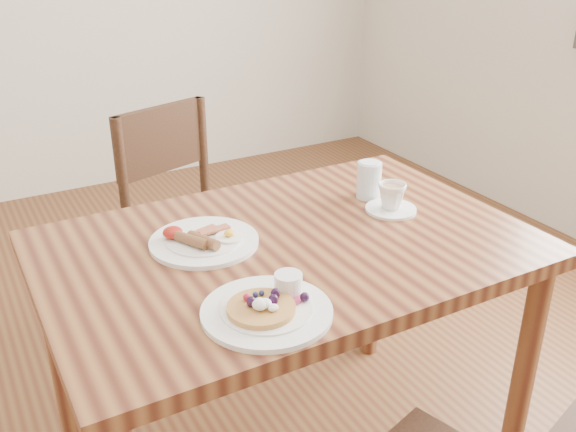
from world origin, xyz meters
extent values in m
cube|color=brown|center=(0.00, 0.00, 0.73)|extent=(1.20, 0.80, 0.04)
cylinder|color=brown|center=(0.54, -0.34, 0.35)|extent=(0.06, 0.06, 0.71)
cylinder|color=brown|center=(0.54, 0.34, 0.35)|extent=(0.06, 0.06, 0.71)
cylinder|color=brown|center=(-0.54, 0.34, 0.35)|extent=(0.06, 0.06, 0.71)
cube|color=#3F2416|center=(0.04, 0.72, 0.45)|extent=(0.53, 0.53, 0.04)
cylinder|color=#3F2416|center=(-0.08, 0.49, 0.21)|extent=(0.04, 0.04, 0.43)
cylinder|color=#3F2416|center=(0.27, 0.60, 0.21)|extent=(0.04, 0.04, 0.43)
cylinder|color=#3F2416|center=(-0.19, 0.84, 0.21)|extent=(0.04, 0.04, 0.43)
cylinder|color=#3F2416|center=(0.16, 0.95, 0.21)|extent=(0.04, 0.04, 0.43)
cylinder|color=#3F2416|center=(0.16, 0.95, 0.67)|extent=(0.04, 0.04, 0.43)
cylinder|color=#3F2416|center=(-0.19, 0.84, 0.67)|extent=(0.04, 0.04, 0.43)
cube|color=#3F2416|center=(-0.02, 0.90, 0.76)|extent=(0.37, 0.14, 0.24)
cylinder|color=white|center=(-0.20, -0.26, 0.76)|extent=(0.27, 0.27, 0.01)
cylinder|color=white|center=(-0.20, -0.26, 0.76)|extent=(0.19, 0.19, 0.01)
cylinder|color=#B22D59|center=(-0.15, -0.25, 0.77)|extent=(0.07, 0.07, 0.00)
cylinder|color=#C68C47|center=(-0.21, -0.27, 0.77)|extent=(0.14, 0.14, 0.01)
ellipsoid|color=white|center=(-0.22, -0.27, 0.79)|extent=(0.03, 0.03, 0.02)
ellipsoid|color=white|center=(-0.20, -0.30, 0.79)|extent=(0.02, 0.02, 0.01)
cylinder|color=white|center=(-0.13, -0.23, 0.79)|extent=(0.06, 0.06, 0.04)
cylinder|color=#591E07|center=(-0.13, -0.23, 0.80)|extent=(0.05, 0.05, 0.00)
sphere|color=black|center=(-0.18, -0.25, 0.79)|extent=(0.02, 0.02, 0.02)
sphere|color=#1E234C|center=(-0.18, -0.23, 0.78)|extent=(0.01, 0.01, 0.01)
sphere|color=#1E234C|center=(-0.21, -0.21, 0.78)|extent=(0.01, 0.01, 0.01)
sphere|color=#B21938|center=(-0.22, -0.24, 0.79)|extent=(0.02, 0.02, 0.02)
sphere|color=black|center=(-0.23, -0.26, 0.79)|extent=(0.02, 0.02, 0.02)
sphere|color=#1E234C|center=(-0.21, -0.29, 0.78)|extent=(0.01, 0.01, 0.01)
sphere|color=black|center=(-0.19, -0.27, 0.79)|extent=(0.02, 0.02, 0.02)
sphere|color=#1E234C|center=(-0.13, -0.31, 0.77)|extent=(0.01, 0.01, 0.01)
sphere|color=#B21938|center=(-0.11, -0.27, 0.77)|extent=(0.01, 0.01, 0.01)
sphere|color=black|center=(-0.12, -0.23, 0.78)|extent=(0.02, 0.02, 0.02)
sphere|color=#1E234C|center=(-0.14, -0.20, 0.77)|extent=(0.01, 0.01, 0.01)
cylinder|color=white|center=(-0.19, 0.09, 0.76)|extent=(0.27, 0.27, 0.01)
cylinder|color=white|center=(-0.19, 0.09, 0.76)|extent=(0.19, 0.19, 0.01)
cylinder|color=brown|center=(-0.23, 0.07, 0.78)|extent=(0.06, 0.10, 0.03)
cylinder|color=brown|center=(-0.20, 0.06, 0.78)|extent=(0.06, 0.10, 0.03)
cube|color=maroon|center=(-0.18, 0.12, 0.77)|extent=(0.08, 0.04, 0.01)
cube|color=maroon|center=(-0.15, 0.11, 0.77)|extent=(0.08, 0.03, 0.01)
cylinder|color=white|center=(-0.13, 0.06, 0.77)|extent=(0.07, 0.07, 0.00)
ellipsoid|color=yellow|center=(-0.13, 0.06, 0.78)|extent=(0.03, 0.03, 0.01)
ellipsoid|color=#A5190F|center=(-0.25, 0.13, 0.78)|extent=(0.05, 0.05, 0.03)
cylinder|color=white|center=(0.34, 0.02, 0.75)|extent=(0.14, 0.14, 0.01)
imported|color=white|center=(0.34, 0.02, 0.79)|extent=(0.10, 0.10, 0.07)
cylinder|color=tan|center=(0.34, 0.02, 0.82)|extent=(0.07, 0.07, 0.00)
cylinder|color=silver|center=(0.34, 0.13, 0.80)|extent=(0.07, 0.07, 0.10)
camera|label=1|loc=(-0.69, -1.24, 1.48)|focal=40.00mm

